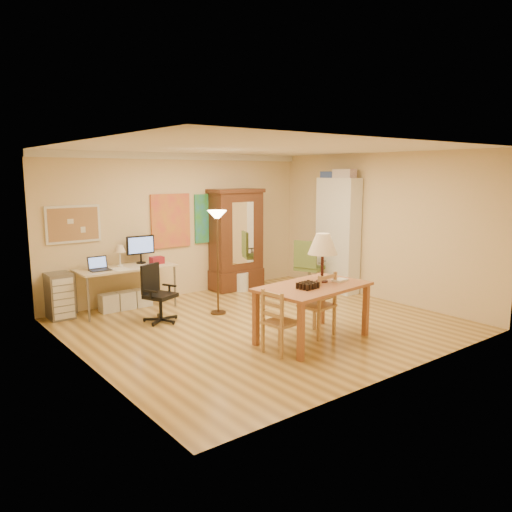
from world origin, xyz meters
TOP-DOWN VIEW (x-y plane):
  - floor at (0.00, 0.00)m, footprint 5.50×5.50m
  - crown_molding at (0.00, 2.46)m, footprint 5.50×0.08m
  - corkboard at (-2.05, 2.47)m, footprint 0.90×0.04m
  - art_panel_left at (-0.25, 2.47)m, footprint 0.80×0.04m
  - art_panel_right at (0.65, 2.47)m, footprint 0.75×0.04m
  - dining_table at (0.17, -0.97)m, footprint 1.68×1.12m
  - ladder_chair_back at (0.28, -0.92)m, footprint 0.49×0.48m
  - ladder_chair_left at (-0.61, -1.10)m, footprint 0.41×0.43m
  - torchiere_lamp at (-0.22, 0.94)m, footprint 0.32×0.32m
  - computer_desk at (-1.29, 2.16)m, footprint 1.64×0.72m
  - office_chair_black at (-1.21, 1.13)m, footprint 0.56×0.56m
  - office_chair_green at (2.02, 1.10)m, footprint 0.64×0.64m
  - drawer_cart at (-2.39, 2.29)m, footprint 0.37×0.45m
  - armoire at (1.09, 2.24)m, footprint 1.10×0.52m
  - bookshelf at (2.55, 0.84)m, footprint 0.34×0.90m
  - wastebin at (1.06, 2.03)m, footprint 0.29×0.29m

SIDE VIEW (x-z plane):
  - floor at x=0.00m, z-range 0.00..0.00m
  - wastebin at x=1.06m, z-range 0.00..0.36m
  - office_chair_black at x=-1.21m, z-range -0.21..0.70m
  - office_chair_green at x=2.02m, z-range -0.24..0.80m
  - drawer_cart at x=-2.39m, z-range 0.00..0.74m
  - ladder_chair_left at x=-0.61m, z-range -0.03..0.83m
  - ladder_chair_back at x=0.28m, z-range -0.03..0.91m
  - computer_desk at x=-1.29m, z-range -0.17..1.08m
  - armoire at x=1.09m, z-range -0.13..1.89m
  - dining_table at x=0.17m, z-range 0.20..1.69m
  - bookshelf at x=2.55m, z-range -0.01..2.23m
  - torchiere_lamp at x=-0.22m, z-range 0.52..2.26m
  - art_panel_left at x=-0.25m, z-range 0.95..1.95m
  - art_panel_right at x=0.65m, z-range 0.98..1.92m
  - corkboard at x=-2.05m, z-range 1.19..1.81m
  - crown_molding at x=0.00m, z-range 2.58..2.70m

